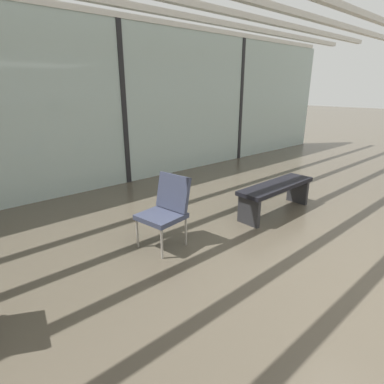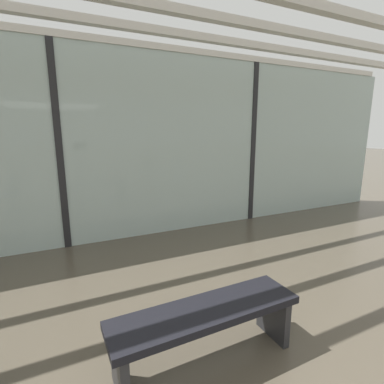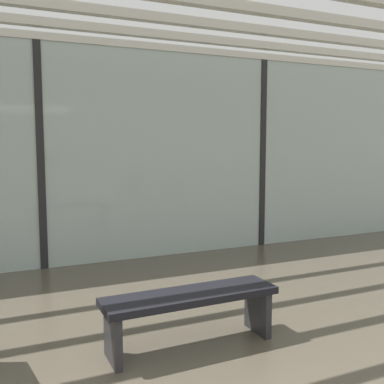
{
  "view_description": "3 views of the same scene",
  "coord_description": "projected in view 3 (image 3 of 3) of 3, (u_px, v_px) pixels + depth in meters",
  "views": [
    {
      "loc": [
        -3.13,
        -0.34,
        1.87
      ],
      "look_at": [
        -0.66,
        2.43,
        0.62
      ],
      "focal_mm": 28.96,
      "sensor_mm": 36.0,
      "label": 1
    },
    {
      "loc": [
        -0.09,
        0.46,
        1.78
      ],
      "look_at": [
        1.35,
        3.47,
        1.08
      ],
      "focal_mm": 27.1,
      "sensor_mm": 36.0,
      "label": 2
    },
    {
      "loc": [
        -0.64,
        -1.14,
        1.72
      ],
      "look_at": [
        1.38,
        3.31,
        1.18
      ],
      "focal_mm": 42.08,
      "sensor_mm": 36.0,
      "label": 3
    }
  ],
  "objects": [
    {
      "name": "glass_curtain_wall",
      "position": [
        40.0,
        157.0,
        6.02
      ],
      "size": [
        14.0,
        0.08,
        3.05
      ],
      "primitive_type": "cube",
      "color": "#A3B7B2",
      "rests_on": "ground"
    },
    {
      "name": "window_mullion_2",
      "position": [
        261.0,
        154.0,
        7.46
      ],
      "size": [
        0.1,
        0.12,
        3.05
      ],
      "primitive_type": "cube",
      "color": "black",
      "rests_on": "ground"
    },
    {
      "name": "window_mullion_1",
      "position": [
        40.0,
        157.0,
        6.02
      ],
      "size": [
        0.1,
        0.12,
        3.05
      ],
      "primitive_type": "cube",
      "color": "black",
      "rests_on": "ground"
    },
    {
      "name": "waiting_bench",
      "position": [
        191.0,
        305.0,
        3.77
      ],
      "size": [
        1.51,
        0.42,
        0.47
      ],
      "rotation": [
        0.0,
        0.0,
        3.16
      ],
      "color": "black",
      "rests_on": "ground"
    },
    {
      "name": "parked_airplane",
      "position": [
        20.0,
        138.0,
        11.76
      ],
      "size": [
        13.07,
        3.67,
        3.67
      ],
      "color": "silver",
      "rests_on": "ground"
    }
  ]
}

